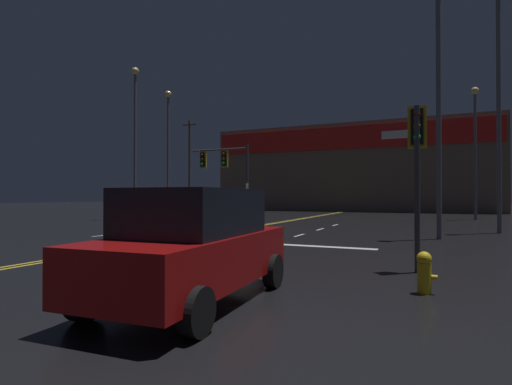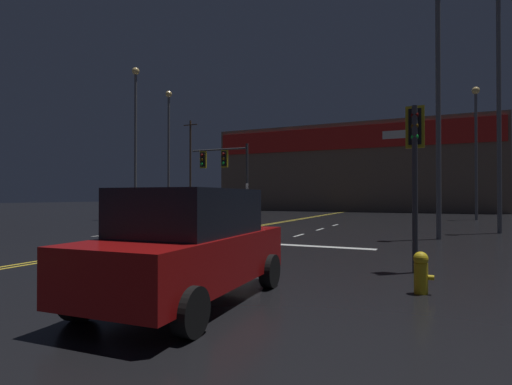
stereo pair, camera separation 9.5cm
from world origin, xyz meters
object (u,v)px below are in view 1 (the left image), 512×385
object	(u,v)px
traffic_signal_median	(223,165)
parked_car	(194,245)
streetlight_near_right	(475,136)
fire_hydrant	(424,271)
streetlight_median_approach	(168,138)
streetlight_near_left	(499,81)
traffic_signal_corner_southeast	(417,149)
streetlight_far_left	(135,125)
streetlight_far_right	(438,73)

from	to	relation	value
traffic_signal_median	parked_car	distance (m)	16.29
streetlight_near_right	fire_hydrant	distance (m)	27.30
streetlight_median_approach	streetlight_near_left	bearing A→B (deg)	-14.80
traffic_signal_corner_southeast	streetlight_median_approach	xyz separation A→B (m)	(-20.88, 18.57, 4.03)
streetlight_far_left	parked_car	world-z (taller)	streetlight_far_left
traffic_signal_corner_southeast	fire_hydrant	world-z (taller)	traffic_signal_corner_southeast
streetlight_far_right	streetlight_near_left	bearing A→B (deg)	57.30
streetlight_far_left	parked_car	xyz separation A→B (m)	(17.15, -18.26, -6.27)
traffic_signal_median	streetlight_near_left	distance (m)	14.54
streetlight_near_right	streetlight_median_approach	size ratio (longest dim) A/B	0.91
streetlight_near_left	streetlight_far_right	size ratio (longest dim) A/B	1.08
streetlight_near_left	parked_car	world-z (taller)	streetlight_near_left
streetlight_median_approach	streetlight_far_right	world-z (taller)	streetlight_median_approach
streetlight_near_right	streetlight_far_left	distance (m)	25.86
traffic_signal_corner_southeast	parked_car	distance (m)	5.82
traffic_signal_corner_southeast	streetlight_median_approach	size ratio (longest dim) A/B	0.35
streetlight_near_right	streetlight_median_approach	distance (m)	24.76
traffic_signal_median	streetlight_far_left	size ratio (longest dim) A/B	0.40
streetlight_median_approach	fire_hydrant	distance (m)	30.29
streetlight_far_left	fire_hydrant	xyz separation A→B (m)	(20.65, -16.07, -6.82)
traffic_signal_corner_southeast	streetlight_far_right	bearing A→B (deg)	86.16
streetlight_near_right	streetlight_median_approach	xyz separation A→B (m)	(-24.09, -5.70, 0.52)
traffic_signal_median	streetlight_far_right	distance (m)	11.81
traffic_signal_corner_southeast	streetlight_near_left	size ratio (longest dim) A/B	0.33
streetlight_median_approach	fire_hydrant	size ratio (longest dim) A/B	14.55
streetlight_near_right	fire_hydrant	world-z (taller)	streetlight_near_right
traffic_signal_corner_southeast	streetlight_far_left	world-z (taller)	streetlight_far_left
streetlight_near_right	parked_car	size ratio (longest dim) A/B	2.30
traffic_signal_corner_southeast	streetlight_median_approach	world-z (taller)	streetlight_median_approach
streetlight_near_right	fire_hydrant	size ratio (longest dim) A/B	13.29
streetlight_median_approach	parked_car	bearing A→B (deg)	-52.57
streetlight_far_right	fire_hydrant	distance (m)	12.12
streetlight_far_right	parked_car	world-z (taller)	streetlight_far_right
streetlight_far_right	streetlight_median_approach	bearing A→B (deg)	153.83
streetlight_far_left	fire_hydrant	world-z (taller)	streetlight_far_left
streetlight_far_left	streetlight_far_right	distance (m)	21.79
streetlight_median_approach	traffic_signal_median	bearing A→B (deg)	-40.18
traffic_signal_median	streetlight_far_right	world-z (taller)	streetlight_far_right
traffic_signal_median	streetlight_near_left	bearing A→B (deg)	9.37
streetlight_far_right	fire_hydrant	world-z (taller)	streetlight_far_right
streetlight_near_right	streetlight_far_right	world-z (taller)	streetlight_far_right
traffic_signal_median	streetlight_near_right	size ratio (longest dim) A/B	0.47
traffic_signal_median	fire_hydrant	bearing A→B (deg)	-48.24
parked_car	streetlight_near_right	bearing A→B (deg)	77.19
traffic_signal_median	parked_car	size ratio (longest dim) A/B	1.07
traffic_signal_corner_southeast	streetlight_near_right	world-z (taller)	streetlight_near_right
streetlight_near_left	parked_car	bearing A→B (deg)	-111.44
streetlight_near_left	traffic_signal_median	bearing A→B (deg)	-170.63
streetlight_near_right	fire_hydrant	bearing A→B (deg)	-96.50
traffic_signal_corner_southeast	streetlight_median_approach	bearing A→B (deg)	138.34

